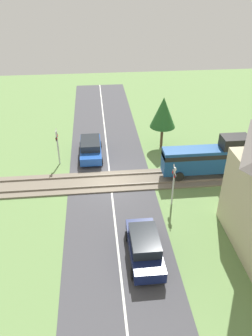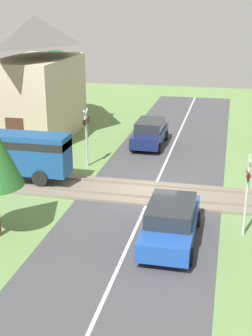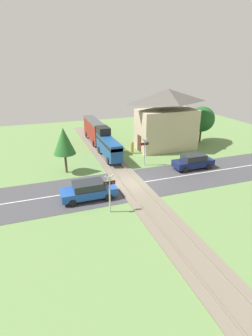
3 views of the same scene
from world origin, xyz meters
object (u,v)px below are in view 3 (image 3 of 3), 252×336
(crossing_signal_east_approach, at_px, (145,148))
(station_building, at_px, (167,120))
(pedestrian_by_station, at_px, (132,148))
(train, at_px, (100,136))
(crossing_signal_west_approach, at_px, (110,189))
(car_far_side, at_px, (193,161))
(car_near_crossing, at_px, (89,190))

(crossing_signal_east_approach, distance_m, station_building, 7.17)
(crossing_signal_east_approach, bearing_deg, pedestrian_by_station, 87.26)
(train, xyz_separation_m, crossing_signal_west_approach, (-3.18, -15.35, 0.15))
(pedestrian_by_station, bearing_deg, car_far_side, -57.63)
(train, height_order, crossing_signal_east_approach, train)
(crossing_signal_east_approach, relative_size, station_building, 0.39)
(crossing_signal_west_approach, height_order, station_building, station_building)
(train, bearing_deg, station_building, -16.60)
(car_far_side, bearing_deg, station_building, 86.06)
(car_far_side, xyz_separation_m, crossing_signal_west_approach, (-10.93, -5.50, 1.19))
(train, distance_m, car_near_crossing, 13.46)
(car_near_crossing, bearing_deg, crossing_signal_west_approach, -67.77)
(station_building, distance_m, pedestrian_by_station, 5.75)
(crossing_signal_west_approach, bearing_deg, crossing_signal_east_approach, 51.96)
(car_near_crossing, xyz_separation_m, car_far_side, (12.00, 2.88, 0.02))
(pedestrian_by_station, bearing_deg, crossing_signal_east_approach, -92.74)
(car_near_crossing, distance_m, pedestrian_by_station, 12.39)
(train, height_order, crossing_signal_west_approach, train)
(train, xyz_separation_m, station_building, (8.25, -2.46, 1.87))
(car_far_side, height_order, crossing_signal_west_approach, crossing_signal_west_approach)
(car_near_crossing, distance_m, crossing_signal_west_approach, 3.08)
(car_near_crossing, distance_m, crossing_signal_east_approach, 9.33)
(station_building, bearing_deg, train, 163.40)
(crossing_signal_west_approach, bearing_deg, car_far_side, 26.74)
(car_near_crossing, distance_m, car_far_side, 12.34)
(car_far_side, relative_size, crossing_signal_east_approach, 1.39)
(crossing_signal_east_approach, distance_m, pedestrian_by_station, 4.45)
(car_near_crossing, bearing_deg, pedestrian_by_station, 51.97)
(train, relative_size, pedestrian_by_station, 8.89)
(train, relative_size, car_near_crossing, 3.10)
(car_near_crossing, xyz_separation_m, crossing_signal_west_approach, (1.07, -2.62, 1.21))
(train, bearing_deg, car_near_crossing, -108.47)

